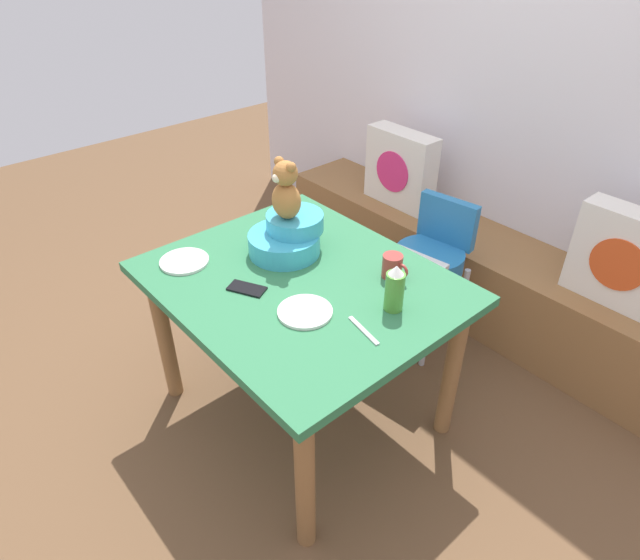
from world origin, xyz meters
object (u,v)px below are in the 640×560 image
Objects in this scene: pillow_floral_right at (625,259)px; coffee_mug at (393,266)px; infant_seat_teal at (288,236)px; dinner_plate_near at (305,312)px; dining_table at (301,301)px; dinner_plate_far at (184,261)px; teddy_bear at (286,191)px; cell_phone at (247,289)px; ketchup_bottle at (395,289)px; highchair at (431,257)px; pillow_floral_left at (401,169)px.

pillow_floral_right is 1.07m from coffee_mug.
infant_seat_teal reaches higher than dinner_plate_near.
dinner_plate_near is (-0.57, -1.34, 0.07)m from pillow_floral_right.
pillow_floral_right is 1.47m from infant_seat_teal.
coffee_mug is at bearing 51.96° from dining_table.
dinner_plate_near is at bearing -112.83° from pillow_floral_right.
dinner_plate_far is (-0.63, -0.57, -0.04)m from coffee_mug.
pillow_floral_right is 3.67× the size of coffee_mug.
dining_table is 4.68× the size of teddy_bear.
cell_phone is (-0.82, -1.42, 0.06)m from pillow_floral_right.
infant_seat_teal is at bearing 90.00° from teddy_bear.
ketchup_bottle is 0.21m from coffee_mug.
teddy_bear is (-0.20, 0.09, 0.38)m from dining_table.
dinner_plate_far is at bearing -111.68° from highchair.
highchair is (0.02, 0.80, -0.11)m from dining_table.
ketchup_bottle is at bearing -46.37° from coffee_mug.
infant_seat_teal is 0.44m from dinner_plate_far.
infant_seat_teal is at bearing -176.01° from ketchup_bottle.
pillow_floral_right is (1.31, 0.00, 0.00)m from pillow_floral_left.
infant_seat_teal is 1.65× the size of dinner_plate_far.
dinner_plate_near is at bearing -101.00° from cell_phone.
dinner_plate_far is (-0.43, -1.09, 0.22)m from highchair.
dinner_plate_far is at bearing -137.94° from coffee_mug.
coffee_mug is 0.60× the size of dinner_plate_far.
pillow_floral_left reaches higher than coffee_mug.
teddy_bear reaches higher than dining_table.
pillow_floral_left is at bearing 108.07° from teddy_bear.
teddy_bear is 0.51m from dinner_plate_far.
ketchup_bottle reaches higher than pillow_floral_right.
pillow_floral_right reaches higher than highchair.
infant_seat_teal is at bearing -129.92° from pillow_floral_right.
pillow_floral_right reaches higher than coffee_mug.
highchair is at bearing 72.53° from infant_seat_teal.
coffee_mug is at bearing 42.06° from dinner_plate_far.
dining_table is at bearing -25.30° from teddy_bear.
highchair is 0.62m from coffee_mug.
dining_table is 6.32× the size of ketchup_bottle.
dining_table is at bearing 34.90° from dinner_plate_far.
dinner_plate_near is 1.00× the size of dinner_plate_far.
infant_seat_teal is (-0.22, -0.71, 0.29)m from highchair.
dinner_plate_far is (-0.58, -0.16, 0.00)m from dinner_plate_near.
teddy_bear is at bearing -175.96° from ketchup_bottle.
coffee_mug is (-0.14, 0.15, -0.04)m from ketchup_bottle.
teddy_bear is 1.74× the size of cell_phone.
ketchup_bottle is at bearing -109.14° from pillow_floral_right.
pillow_floral_left is 1.54m from dinner_plate_near.
teddy_bear is at bearing -5.39° from cell_phone.
dinner_plate_near is at bearing -35.41° from dining_table.
dinner_plate_far is at bearing -164.79° from dinner_plate_near.
infant_seat_teal reaches higher than cell_phone.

